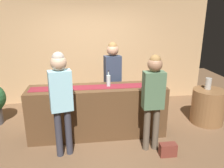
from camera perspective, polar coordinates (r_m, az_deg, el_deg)
ground_plane at (r=4.48m, az=-3.55°, el=-12.69°), size 10.00×10.00×0.00m
back_wall at (r=5.83m, az=-5.16°, el=9.50°), size 6.00×0.12×2.90m
bar_counter at (r=4.26m, az=-3.68°, el=-7.03°), size 2.56×0.60×0.97m
counter_runner_cloth at (r=4.08m, az=-3.81°, el=-0.78°), size 2.43×0.28×0.01m
wine_bottle_clear at (r=4.09m, az=-0.90°, el=0.93°), size 0.07×0.07×0.30m
wine_bottle_amber at (r=4.16m, az=9.22°, el=0.96°), size 0.07×0.07×0.30m
wine_glass_near_customer at (r=4.10m, az=-12.74°, el=0.39°), size 0.07×0.07×0.14m
wine_glass_mid_counter at (r=4.17m, az=11.64°, el=0.77°), size 0.07×0.07×0.14m
bartender at (r=4.64m, az=0.15°, el=2.75°), size 0.37×0.25×1.72m
customer_sipping at (r=3.65m, az=10.58°, el=-2.47°), size 0.34×0.23×1.66m
customer_browsing at (r=3.50m, az=-13.05°, el=-2.54°), size 0.38×0.27×1.73m
round_side_table at (r=5.19m, az=23.44°, el=-5.29°), size 0.68×0.68×0.74m
vase_on_side_table at (r=5.08m, az=23.52°, el=0.10°), size 0.13×0.13×0.24m
handbag at (r=3.93m, az=14.19°, el=-16.08°), size 0.28×0.14×0.22m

